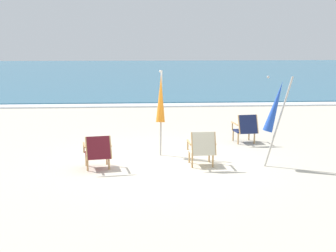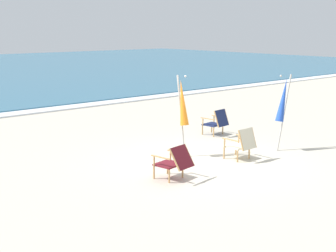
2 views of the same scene
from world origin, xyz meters
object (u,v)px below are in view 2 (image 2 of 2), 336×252
beach_chair_front_right (217,122)px  umbrella_furled_blue (283,101)px  umbrella_furled_orange (183,103)px  beach_chair_mid_center (242,143)px  beach_chair_far_center (174,161)px

beach_chair_front_right → umbrella_furled_blue: 2.49m
beach_chair_front_right → umbrella_furled_orange: size_ratio=0.39×
beach_chair_mid_center → umbrella_furled_orange: size_ratio=0.39×
beach_chair_front_right → beach_chair_far_center: bearing=-147.8°
beach_chair_mid_center → umbrella_furled_blue: umbrella_furled_blue is taller
beach_chair_mid_center → umbrella_furled_blue: size_ratio=0.40×
beach_chair_mid_center → beach_chair_front_right: bearing=56.6°
beach_chair_far_center → umbrella_furled_orange: size_ratio=0.41×
beach_chair_front_right → umbrella_furled_orange: (-2.39, -1.07, 0.94)m
beach_chair_front_right → umbrella_furled_blue: umbrella_furled_blue is taller
beach_chair_far_center → beach_chair_front_right: (3.84, 2.41, 0.01)m
beach_chair_mid_center → beach_chair_front_right: size_ratio=1.01×
beach_chair_front_right → umbrella_furled_orange: umbrella_furled_orange is taller
umbrella_furled_orange → beach_chair_mid_center: bearing=-55.1°
beach_chair_mid_center → beach_chair_far_center: size_ratio=0.95×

